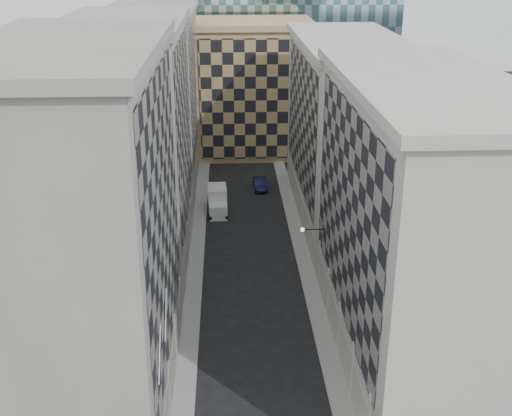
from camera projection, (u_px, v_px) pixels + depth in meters
name	position (u px, v px, depth m)	size (l,w,h in m)	color
sidewalk_west	(196.00, 264.00, 61.61)	(1.50, 100.00, 0.15)	gray
sidewalk_east	(304.00, 262.00, 62.07)	(1.50, 100.00, 0.15)	gray
bldg_left_a	(85.00, 237.00, 39.35)	(10.80, 22.80, 23.70)	gray
bldg_left_b	(132.00, 143.00, 59.88)	(10.80, 22.80, 22.70)	gray
bldg_left_c	(156.00, 97.00, 80.41)	(10.80, 22.80, 21.70)	gray
bldg_right_a	(414.00, 227.00, 44.58)	(10.80, 26.80, 20.70)	#BBB7AB
bldg_right_b	(346.00, 130.00, 69.72)	(10.80, 28.80, 19.70)	#BBB7AB
tan_block	(253.00, 87.00, 93.43)	(16.80, 14.80, 18.80)	tan
flagpoles_left	(163.00, 334.00, 36.39)	(0.10, 6.33, 2.33)	gray
bracket_lamp	(304.00, 230.00, 54.17)	(1.98, 0.36, 0.36)	black
box_truck	(218.00, 202.00, 73.51)	(2.32, 5.25, 2.83)	silver
dark_car	(260.00, 184.00, 80.66)	(1.45, 4.15, 1.37)	#10153C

